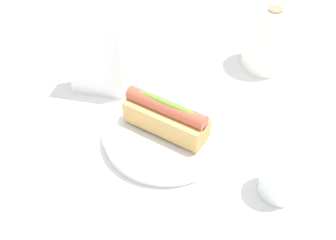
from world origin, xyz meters
TOP-DOWN VIEW (x-y plane):
  - ground_plane at (0.00, 0.00)m, footprint 2.40×2.40m
  - serving_bowl at (0.00, -0.02)m, footprint 0.23×0.23m
  - hotdog_front at (0.00, -0.02)m, footprint 0.15×0.06m
  - water_glass at (0.21, -0.03)m, footprint 0.07×0.07m
  - paper_towel_roll at (0.08, 0.29)m, footprint 0.11×0.11m
  - napkin_box at (-0.18, 0.04)m, footprint 0.12×0.07m

SIDE VIEW (x-z plane):
  - ground_plane at x=0.00m, z-range 0.00..0.00m
  - serving_bowl at x=0.00m, z-range 0.00..0.03m
  - water_glass at x=0.21m, z-range -0.01..0.08m
  - hotdog_front at x=0.00m, z-range 0.02..0.09m
  - paper_towel_roll at x=0.08m, z-range 0.00..0.13m
  - napkin_box at x=-0.18m, z-range 0.00..0.15m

